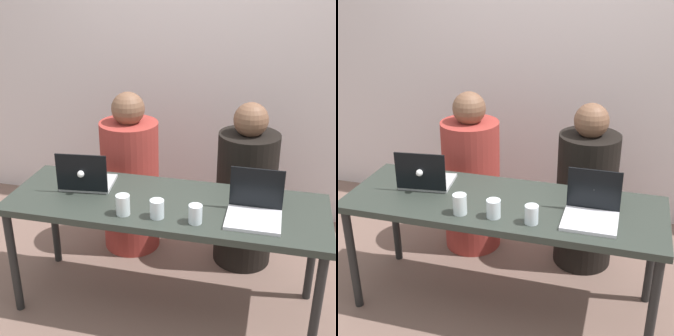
{
  "view_description": "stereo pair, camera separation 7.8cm",
  "coord_description": "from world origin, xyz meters",
  "views": [
    {
      "loc": [
        0.57,
        -2.26,
        1.94
      ],
      "look_at": [
        0.0,
        0.06,
        0.89
      ],
      "focal_mm": 50.0,
      "sensor_mm": 36.0,
      "label": 1
    },
    {
      "loc": [
        0.65,
        -2.24,
        1.94
      ],
      "look_at": [
        0.0,
        0.06,
        0.89
      ],
      "focal_mm": 50.0,
      "sensor_mm": 36.0,
      "label": 2
    }
  ],
  "objects": [
    {
      "name": "back_wall",
      "position": [
        0.0,
        1.34,
        1.29
      ],
      "size": [
        4.69,
        0.1,
        2.59
      ],
      "primitive_type": "cube",
      "color": "silver",
      "rests_on": "ground"
    },
    {
      "name": "water_glass_left",
      "position": [
        -0.18,
        -0.19,
        0.76
      ],
      "size": [
        0.08,
        0.08,
        0.11
      ],
      "color": "silver",
      "rests_on": "desk"
    },
    {
      "name": "laptop_front_right",
      "position": [
        0.5,
        -0.06,
        0.76
      ],
      "size": [
        0.29,
        0.29,
        0.24
      ],
      "rotation": [
        0.0,
        0.0,
        -0.0
      ],
      "color": "silver",
      "rests_on": "desk"
    },
    {
      "name": "water_glass_center",
      "position": [
        0.0,
        -0.18,
        0.75
      ],
      "size": [
        0.08,
        0.08,
        0.1
      ],
      "color": "silver",
      "rests_on": "desk"
    },
    {
      "name": "person_on_left",
      "position": [
        -0.41,
        0.6,
        0.52
      ],
      "size": [
        0.49,
        0.49,
        1.16
      ],
      "rotation": [
        0.0,
        0.0,
        2.92
      ],
      "color": "#9A322C",
      "rests_on": "ground"
    },
    {
      "name": "desk",
      "position": [
        0.0,
        0.0,
        0.64
      ],
      "size": [
        1.8,
        0.62,
        0.71
      ],
      "color": "#2B322C",
      "rests_on": "ground"
    },
    {
      "name": "person_on_right",
      "position": [
        0.41,
        0.6,
        0.51
      ],
      "size": [
        0.43,
        0.43,
        1.15
      ],
      "rotation": [
        0.0,
        0.0,
        3.07
      ],
      "color": "black",
      "rests_on": "ground"
    },
    {
      "name": "water_glass_right",
      "position": [
        0.21,
        -0.19,
        0.75
      ],
      "size": [
        0.07,
        0.07,
        0.1
      ],
      "color": "silver",
      "rests_on": "desk"
    },
    {
      "name": "laptop_back_left",
      "position": [
        -0.5,
        0.07,
        0.76
      ],
      "size": [
        0.33,
        0.3,
        0.24
      ],
      "rotation": [
        0.0,
        0.0,
        3.26
      ],
      "color": "#B4B7BB",
      "rests_on": "desk"
    },
    {
      "name": "ground_plane",
      "position": [
        0.0,
        0.0,
        0.0
      ],
      "size": [
        12.0,
        12.0,
        0.0
      ],
      "primitive_type": "plane",
      "color": "#73594F"
    }
  ]
}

